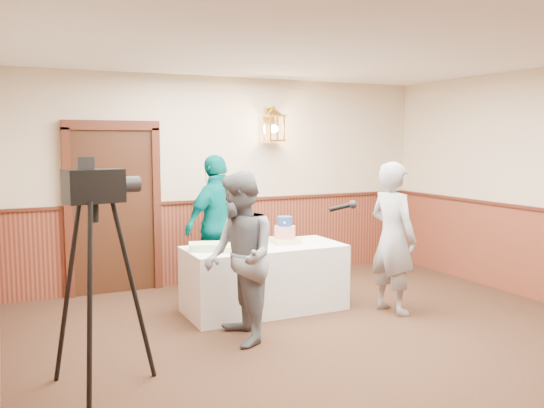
{
  "coord_description": "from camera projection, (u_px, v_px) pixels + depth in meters",
  "views": [
    {
      "loc": [
        -2.9,
        -3.95,
        1.95
      ],
      "look_at": [
        -0.2,
        1.7,
        1.25
      ],
      "focal_mm": 38.0,
      "sensor_mm": 36.0,
      "label": 1
    }
  ],
  "objects": [
    {
      "name": "room_shell",
      "position": [
        346.0,
        187.0,
        5.22
      ],
      "size": [
        6.02,
        7.02,
        2.81
      ],
      "color": "beige",
      "rests_on": "ground"
    },
    {
      "name": "tiered_cake",
      "position": [
        285.0,
        233.0,
        6.7
      ],
      "size": [
        0.34,
        0.34,
        0.31
      ],
      "rotation": [
        0.0,
        0.0,
        -0.11
      ],
      "color": "beige",
      "rests_on": "display_table"
    },
    {
      "name": "ground",
      "position": [
        377.0,
        365.0,
        5.0
      ],
      "size": [
        7.0,
        7.0,
        0.0
      ],
      "primitive_type": "plane",
      "color": "black",
      "rests_on": "ground"
    },
    {
      "name": "sheet_cake_green",
      "position": [
        205.0,
        247.0,
        6.27
      ],
      "size": [
        0.41,
        0.36,
        0.08
      ],
      "primitive_type": "cube",
      "rotation": [
        0.0,
        0.0,
        -0.29
      ],
      "color": "#A7E7A3",
      "rests_on": "display_table"
    },
    {
      "name": "interviewer",
      "position": [
        240.0,
        258.0,
        5.49
      ],
      "size": [
        1.5,
        0.87,
        1.66
      ],
      "rotation": [
        0.0,
        0.0,
        -1.68
      ],
      "color": "slate",
      "rests_on": "ground"
    },
    {
      "name": "display_table",
      "position": [
        264.0,
        278.0,
        6.58
      ],
      "size": [
        1.8,
        0.8,
        0.75
      ],
      "primitive_type": "cube",
      "color": "white",
      "rests_on": "ground"
    },
    {
      "name": "baker",
      "position": [
        393.0,
        238.0,
        6.46
      ],
      "size": [
        0.51,
        0.68,
        1.71
      ],
      "primitive_type": "imported",
      "rotation": [
        0.0,
        0.0,
        1.74
      ],
      "color": "gray",
      "rests_on": "ground"
    },
    {
      "name": "assistant_p",
      "position": [
        218.0,
        225.0,
        7.21
      ],
      "size": [
        1.12,
        0.82,
        1.77
      ],
      "primitive_type": "imported",
      "rotation": [
        0.0,
        0.0,
        3.57
      ],
      "color": "#005F5E",
      "rests_on": "ground"
    },
    {
      "name": "tv_camera_rig",
      "position": [
        97.0,
        293.0,
        4.42
      ],
      "size": [
        0.68,
        0.63,
        1.73
      ],
      "rotation": [
        0.0,
        0.0,
        0.19
      ],
      "color": "black",
      "rests_on": "ground"
    },
    {
      "name": "sheet_cake_yellow",
      "position": [
        236.0,
        248.0,
        6.23
      ],
      "size": [
        0.35,
        0.3,
        0.06
      ],
      "primitive_type": "cube",
      "rotation": [
        0.0,
        0.0,
        -0.27
      ],
      "color": "#FCDE97",
      "rests_on": "display_table"
    }
  ]
}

